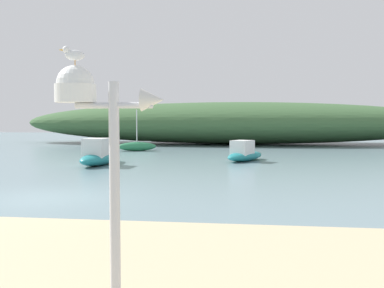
% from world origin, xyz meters
% --- Properties ---
extents(ground_plane, '(120.00, 120.00, 0.00)m').
position_xyz_m(ground_plane, '(0.00, 0.00, 0.00)').
color(ground_plane, gray).
extents(distant_hill, '(42.93, 10.82, 4.12)m').
position_xyz_m(distant_hill, '(5.04, 30.82, 2.06)').
color(distant_hill, '#3D6038').
rests_on(distant_hill, ground).
extents(mast_structure, '(1.26, 0.46, 3.00)m').
position_xyz_m(mast_structure, '(4.75, -8.62, 2.64)').
color(mast_structure, silver).
rests_on(mast_structure, beach_sand).
extents(seagull_on_radar, '(0.29, 0.17, 0.21)m').
position_xyz_m(seagull_on_radar, '(4.55, -8.63, 3.33)').
color(seagull_on_radar, orange).
rests_on(seagull_on_radar, mast_structure).
extents(motorboat_centre_water, '(1.70, 4.43, 1.48)m').
position_xyz_m(motorboat_centre_water, '(-1.65, 9.94, 0.53)').
color(motorboat_centre_water, teal).
rests_on(motorboat_centre_water, ground).
extents(sailboat_off_point, '(3.11, 1.72, 3.22)m').
position_xyz_m(sailboat_off_point, '(-2.18, 20.13, 0.36)').
color(sailboat_off_point, '#287A4C').
rests_on(sailboat_off_point, ground).
extents(motorboat_inner_mooring, '(2.77, 3.83, 1.25)m').
position_xyz_m(motorboat_inner_mooring, '(6.21, 13.19, 0.45)').
color(motorboat_inner_mooring, teal).
rests_on(motorboat_inner_mooring, ground).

